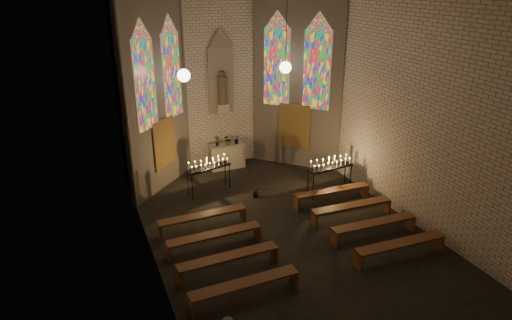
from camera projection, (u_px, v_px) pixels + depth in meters
The scene contains 17 objects.
floor at pixel (285, 231), 14.07m from camera, with size 12.00×12.00×0.00m, color black.
room at pixel (244, 89), 15.56m from camera, with size 8.22×12.43×7.00m.
altar at pixel (227, 156), 18.55m from camera, with size 1.40×0.60×1.00m, color #B1AA91.
flower_vase_left at pixel (217, 141), 18.11m from camera, with size 0.23×0.16×0.44m, color #4C723F.
flower_vase_center at pixel (228, 139), 18.31m from camera, with size 0.39×0.34×0.43m, color #4C723F.
flower_vase_right at pixel (237, 140), 18.37m from camera, with size 0.20×0.16×0.36m, color #4C723F.
aisle_flower_pot at pixel (256, 192), 16.15m from camera, with size 0.22×0.22×0.40m, color #4C723F.
votive_stand_left at pixel (209, 165), 16.23m from camera, with size 1.70×0.77×1.22m.
votive_stand_right at pixel (330, 165), 16.12m from camera, with size 1.79×0.59×1.29m.
pew_left_0 at pixel (203, 217), 14.00m from camera, with size 2.76×0.46×0.53m.
pew_right_0 at pixel (332, 192), 15.63m from camera, with size 2.76×0.46×0.53m.
pew_left_1 at pixel (214, 236), 12.98m from camera, with size 2.76×0.46×0.53m.
pew_right_1 at pixel (352, 207), 14.60m from camera, with size 2.76×0.46×0.53m.
pew_left_2 at pixel (228, 259), 11.95m from camera, with size 2.76×0.46×0.53m.
pew_right_2 at pixel (374, 225), 13.57m from camera, with size 2.76×0.46×0.53m.
pew_left_3 at pixel (245, 285), 10.92m from camera, with size 2.76×0.46×0.53m.
pew_right_3 at pixel (400, 245), 12.55m from camera, with size 2.76×0.46×0.53m.
Camera 1 is at (-5.48, -10.95, 7.32)m, focal length 32.00 mm.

